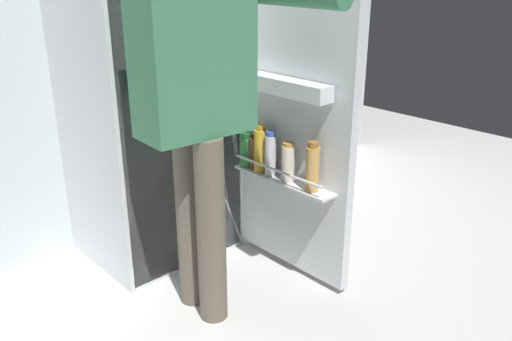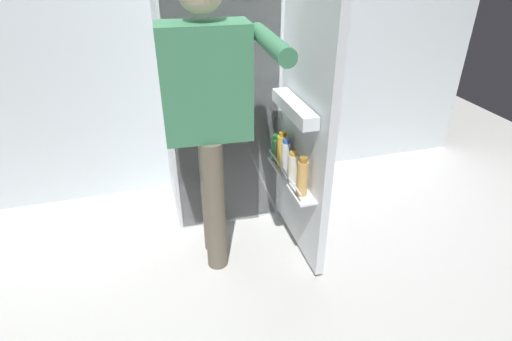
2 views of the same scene
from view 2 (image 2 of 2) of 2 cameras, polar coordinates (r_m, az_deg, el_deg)
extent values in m
plane|color=silver|center=(2.71, -2.32, -10.13)|extent=(6.61, 6.61, 0.00)
cube|color=silver|center=(2.99, -7.35, 22.03)|extent=(4.40, 0.10, 2.69)
cube|color=silver|center=(2.75, -5.53, 12.07)|extent=(0.70, 0.60, 1.81)
cube|color=white|center=(2.47, -4.19, 10.11)|extent=(0.66, 0.01, 1.77)
cube|color=white|center=(2.50, -4.45, 11.31)|extent=(0.62, 0.09, 0.01)
cube|color=silver|center=(2.27, 6.99, 7.95)|extent=(0.05, 0.67, 1.74)
cube|color=white|center=(2.43, 4.81, -1.15)|extent=(0.10, 0.57, 0.01)
cylinder|color=silver|center=(2.38, 3.89, -0.04)|extent=(0.01, 0.55, 0.01)
cube|color=white|center=(2.23, 5.28, 8.64)|extent=(0.09, 0.48, 0.07)
cylinder|color=tan|center=(2.23, 6.43, -1.09)|extent=(0.06, 0.06, 0.20)
cylinder|color=#996623|center=(2.17, 6.60, 1.48)|extent=(0.05, 0.05, 0.03)
cylinder|color=brown|center=(2.54, 3.48, 2.55)|extent=(0.07, 0.07, 0.16)
cylinder|color=black|center=(2.50, 3.54, 4.38)|extent=(0.05, 0.05, 0.02)
cylinder|color=#EDE5CC|center=(2.35, 5.15, 0.36)|extent=(0.06, 0.06, 0.17)
cylinder|color=#B78933|center=(2.31, 5.26, 2.37)|extent=(0.05, 0.05, 0.02)
cylinder|color=white|center=(2.44, 4.14, 1.78)|extent=(0.05, 0.05, 0.19)
cylinder|color=#335BB2|center=(2.39, 4.23, 4.09)|extent=(0.05, 0.05, 0.02)
cylinder|color=gold|center=(2.49, 3.64, 2.64)|extent=(0.06, 0.06, 0.21)
cylinder|color=#BC8419|center=(2.44, 3.72, 5.04)|extent=(0.04, 0.04, 0.02)
cylinder|color=green|center=(2.59, 2.94, 2.98)|extent=(0.07, 0.07, 0.14)
cylinder|color=#195B28|center=(2.55, 2.99, 4.67)|extent=(0.06, 0.06, 0.03)
cylinder|color=gold|center=(2.46, -8.17, 11.87)|extent=(0.08, 0.08, 0.07)
cylinder|color=#665B4C|center=(2.46, -6.21, -3.11)|extent=(0.12, 0.12, 0.81)
cylinder|color=#665B4C|center=(2.33, -5.74, -5.18)|extent=(0.12, 0.12, 0.81)
cube|color=#3D7F56|center=(2.09, -6.98, 11.95)|extent=(0.45, 0.25, 0.58)
cylinder|color=#3D7F56|center=(2.31, -7.56, 13.00)|extent=(0.08, 0.08, 0.54)
cylinder|color=#3D7F56|center=(1.87, 2.04, 17.26)|extent=(0.11, 0.55, 0.08)
camera|label=1|loc=(0.99, -77.10, -12.01)|focal=37.50mm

